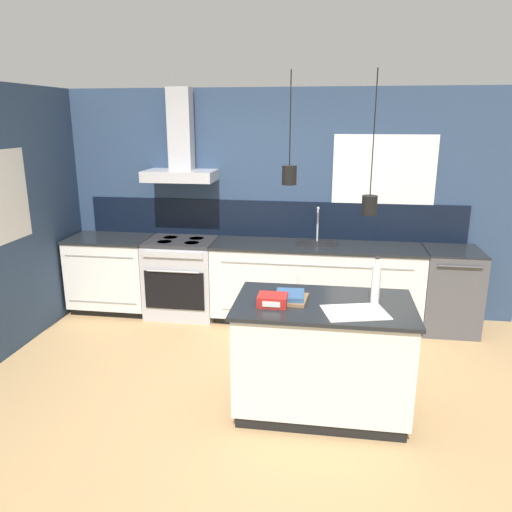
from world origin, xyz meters
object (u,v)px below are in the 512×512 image
Objects in this scene: dishwasher at (449,290)px; book_stack at (290,297)px; red_supply_box at (273,300)px; oven_range at (182,277)px; bottle_on_island at (376,283)px.

book_stack is (-1.61, -1.79, 0.48)m from dishwasher.
red_supply_box is at bearing -132.19° from dishwasher.
red_supply_box reaches higher than book_stack.
red_supply_box is (1.30, -1.90, 0.50)m from oven_range.
book_stack is (-0.64, -0.06, -0.13)m from bottle_on_island.
bottle_on_island is at bearing 13.02° from red_supply_box.
red_supply_box is (-0.12, -0.12, 0.01)m from book_stack.
dishwasher is 2.62m from red_supply_box.
bottle_on_island is at bearing 5.08° from book_stack.
red_supply_box reaches higher than oven_range.
red_supply_box is at bearing -135.91° from book_stack.
oven_range is 2.33m from book_stack.
dishwasher is (3.02, 0.00, 0.00)m from oven_range.
oven_range is 3.02m from dishwasher.
bottle_on_island reaches higher than oven_range.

